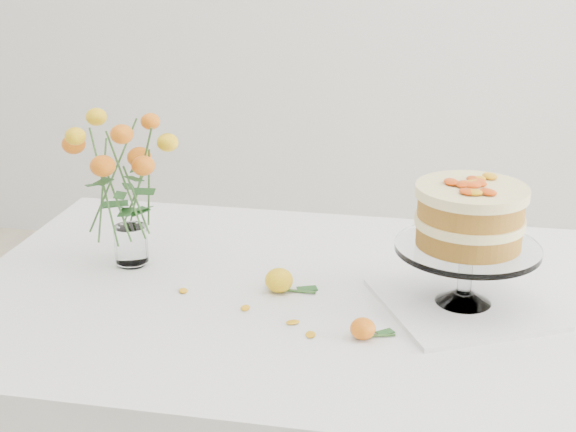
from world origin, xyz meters
name	(u,v)px	position (x,y,z in m)	size (l,w,h in m)	color
table	(315,328)	(0.00, 0.00, 0.67)	(1.43, 0.93, 0.76)	#A87C62
napkin	(463,304)	(0.29, -0.01, 0.76)	(0.29, 0.29, 0.01)	white
cake_stand	(469,222)	(0.29, -0.01, 0.93)	(0.27, 0.27, 0.24)	silver
rose_vase	(126,173)	(-0.41, 0.06, 0.96)	(0.29, 0.29, 0.35)	silver
loose_rose_near	(279,280)	(-0.07, -0.01, 0.78)	(0.10, 0.06, 0.05)	yellow
loose_rose_far	(363,329)	(0.11, -0.17, 0.78)	(0.08, 0.05, 0.04)	#D2500A
stray_petal_a	(245,308)	(-0.12, -0.10, 0.76)	(0.03, 0.02, 0.00)	orange
stray_petal_b	(293,322)	(-0.02, -0.14, 0.76)	(0.03, 0.02, 0.00)	orange
stray_petal_c	(311,335)	(0.02, -0.18, 0.76)	(0.03, 0.02, 0.00)	orange
stray_petal_d	(183,291)	(-0.26, -0.05, 0.76)	(0.03, 0.02, 0.00)	orange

